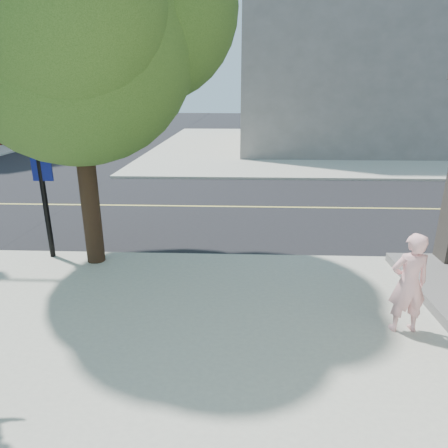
{
  "coord_description": "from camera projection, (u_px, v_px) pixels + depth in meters",
  "views": [
    {
      "loc": [
        5.04,
        -8.67,
        3.79
      ],
      "look_at": [
        4.72,
        -1.26,
        1.3
      ],
      "focal_mm": 31.54,
      "sensor_mm": 36.0,
      "label": 1
    }
  ],
  "objects": [
    {
      "name": "ground",
      "position": [
        34.0,
        255.0,
        9.62
      ],
      "size": [
        140.0,
        140.0,
        0.0
      ],
      "primitive_type": "plane",
      "color": "black",
      "rests_on": "ground"
    },
    {
      "name": "road_ew",
      "position": [
        97.0,
        205.0,
        13.88
      ],
      "size": [
        140.0,
        9.0,
        0.01
      ],
      "primitive_type": "cube",
      "color": "black",
      "rests_on": "ground"
    },
    {
      "name": "sidewalk_ne",
      "position": [
        354.0,
        145.0,
        29.43
      ],
      "size": [
        29.0,
        25.0,
        0.12
      ],
      "primitive_type": "cube",
      "color": "#AEAD9B",
      "rests_on": "ground"
    },
    {
      "name": "filler_ne",
      "position": [
        370.0,
        42.0,
        27.64
      ],
      "size": [
        18.0,
        16.0,
        14.0
      ],
      "primitive_type": "cube",
      "color": "slate",
      "rests_on": "sidewalk_ne"
    },
    {
      "name": "man_on_phone",
      "position": [
        409.0,
        283.0,
        6.14
      ],
      "size": [
        0.64,
        0.45,
        1.67
      ],
      "primitive_type": "imported",
      "rotation": [
        0.0,
        0.0,
        3.23
      ],
      "color": "#FEB4B5",
      "rests_on": "sidewalk_se"
    },
    {
      "name": "street_tree",
      "position": [
        76.0,
        6.0,
        7.39
      ],
      "size": [
        6.08,
        5.52,
        8.07
      ],
      "rotation": [
        0.0,
        0.0,
        -0.19
      ],
      "color": "black",
      "rests_on": "sidewalk_se"
    }
  ]
}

